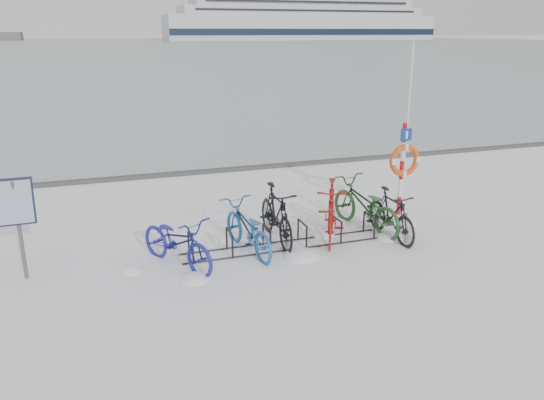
{
  "coord_description": "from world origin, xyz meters",
  "views": [
    {
      "loc": [
        -3.23,
        -8.82,
        3.94
      ],
      "look_at": [
        -0.05,
        0.6,
        0.76
      ],
      "focal_mm": 35.0,
      "sensor_mm": 36.0,
      "label": 1
    }
  ],
  "objects_px": {
    "lifebuoy_station": "(404,160)",
    "cruise_ferry": "(301,14)",
    "bike_rack": "(285,238)",
    "info_board": "(16,208)"
  },
  "relations": [
    {
      "from": "info_board",
      "to": "lifebuoy_station",
      "type": "height_order",
      "value": "lifebuoy_station"
    },
    {
      "from": "bike_rack",
      "to": "lifebuoy_station",
      "type": "bearing_deg",
      "value": 16.25
    },
    {
      "from": "bike_rack",
      "to": "info_board",
      "type": "relative_size",
      "value": 2.32
    },
    {
      "from": "lifebuoy_station",
      "to": "cruise_ferry",
      "type": "relative_size",
      "value": 0.03
    },
    {
      "from": "bike_rack",
      "to": "cruise_ferry",
      "type": "relative_size",
      "value": 0.03
    },
    {
      "from": "bike_rack",
      "to": "lifebuoy_station",
      "type": "xyz_separation_m",
      "value": [
        3.08,
        0.9,
        1.08
      ]
    },
    {
      "from": "lifebuoy_station",
      "to": "cruise_ferry",
      "type": "bearing_deg",
      "value": 68.96
    },
    {
      "from": "bike_rack",
      "to": "cruise_ferry",
      "type": "height_order",
      "value": "cruise_ferry"
    },
    {
      "from": "info_board",
      "to": "cruise_ferry",
      "type": "bearing_deg",
      "value": 66.02
    },
    {
      "from": "lifebuoy_station",
      "to": "cruise_ferry",
      "type": "height_order",
      "value": "cruise_ferry"
    }
  ]
}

